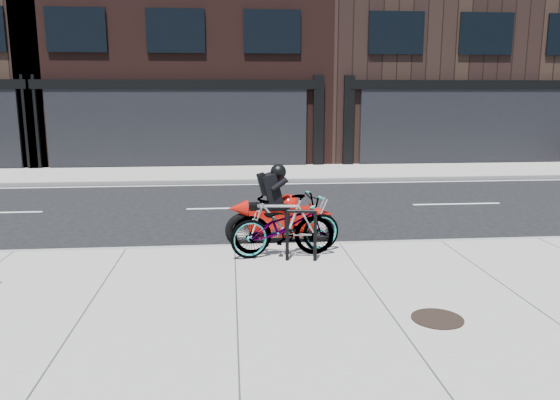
{
  "coord_description": "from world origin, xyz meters",
  "views": [
    {
      "loc": [
        -0.05,
        -11.9,
        2.98
      ],
      "look_at": [
        0.9,
        -1.51,
        0.9
      ],
      "focal_mm": 35.0,
      "sensor_mm": 36.0,
      "label": 1
    }
  ],
  "objects": [
    {
      "name": "ground",
      "position": [
        0.0,
        0.0,
        0.0
      ],
      "size": [
        120.0,
        120.0,
        0.0
      ],
      "primitive_type": "plane",
      "color": "black",
      "rests_on": "ground"
    },
    {
      "name": "bicycle_rear",
      "position": [
        0.85,
        -2.6,
        0.67
      ],
      "size": [
        1.85,
        0.67,
        1.09
      ],
      "primitive_type": "imported",
      "rotation": [
        0.0,
        0.0,
        4.62
      ],
      "color": "gray",
      "rests_on": "sidewalk_near"
    },
    {
      "name": "sidewalk_far",
      "position": [
        0.0,
        7.75,
        0.07
      ],
      "size": [
        60.0,
        3.5,
        0.13
      ],
      "primitive_type": "cube",
      "color": "gray",
      "rests_on": "ground"
    },
    {
      "name": "building_mideast",
      "position": [
        10.0,
        14.5,
        6.25
      ],
      "size": [
        12.0,
        10.0,
        12.5
      ],
      "primitive_type": "cube",
      "color": "black",
      "rests_on": "ground"
    },
    {
      "name": "motorcycle",
      "position": [
        1.0,
        -1.59,
        0.66
      ],
      "size": [
        2.19,
        0.51,
        1.63
      ],
      "rotation": [
        0.0,
        0.0,
        0.05
      ],
      "color": "black",
      "rests_on": "ground"
    },
    {
      "name": "manhole_cover",
      "position": [
        2.54,
        -5.59,
        0.14
      ],
      "size": [
        0.75,
        0.75,
        0.02
      ],
      "primitive_type": "cylinder",
      "rotation": [
        0.0,
        0.0,
        0.14
      ],
      "color": "black",
      "rests_on": "sidewalk_near"
    },
    {
      "name": "bicycle_front",
      "position": [
        0.91,
        -2.6,
        0.66
      ],
      "size": [
        2.14,
        1.2,
        1.07
      ],
      "primitive_type": "imported",
      "rotation": [
        0.0,
        0.0,
        1.83
      ],
      "color": "gray",
      "rests_on": "sidewalk_near"
    },
    {
      "name": "bike_rack",
      "position": [
        1.13,
        -2.99,
        0.66
      ],
      "size": [
        0.53,
        0.12,
        0.9
      ],
      "rotation": [
        0.0,
        0.0,
        -0.13
      ],
      "color": "black",
      "rests_on": "sidewalk_near"
    },
    {
      "name": "sidewalk_near",
      "position": [
        0.0,
        -5.0,
        0.07
      ],
      "size": [
        60.0,
        6.0,
        0.13
      ],
      "primitive_type": "cube",
      "color": "gray",
      "rests_on": "ground"
    }
  ]
}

